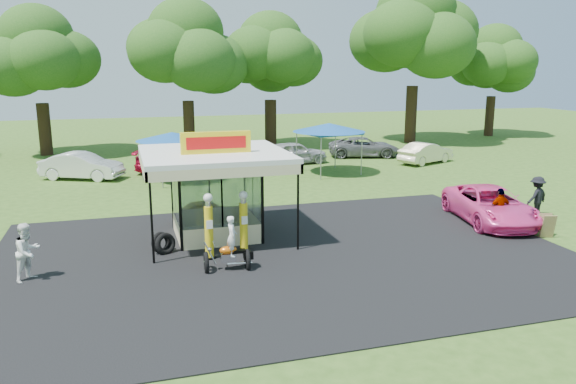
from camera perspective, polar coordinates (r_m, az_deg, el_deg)
The scene contains 25 objects.
ground at distance 18.13m, azimuth 1.70°, elevation -8.47°, with size 120.00×120.00×0.00m, color #2F5119.
asphalt_apron at distance 19.91m, azimuth -0.12°, elevation -6.43°, with size 20.00×14.00×0.04m, color black.
gas_station_kiosk at distance 21.82m, azimuth -7.41°, elevation -0.02°, with size 5.40×5.40×4.18m.
gas_pump_left at distance 19.41m, azimuth -8.05°, elevation -3.65°, with size 0.44×0.44×2.35m.
gas_pump_right at distance 19.96m, azimuth -4.53°, elevation -3.20°, with size 0.42×0.42×2.28m.
motorcycle at distance 18.41m, azimuth -5.88°, elevation -5.74°, with size 1.64×0.87×1.91m.
spare_tires at distance 20.47m, azimuth -12.56°, elevation -5.10°, with size 1.01×0.87×0.81m.
a_frame_sign at distance 24.05m, azimuth 24.83°, elevation -3.14°, with size 0.56×0.59×0.93m.
kiosk_car at distance 24.25m, azimuth -8.18°, elevation -1.93°, with size 1.13×2.82×0.96m, color yellow.
pink_sedan at distance 25.39m, azimuth 19.84°, elevation -1.26°, with size 2.51×5.44×1.51m, color #FB449D.
spectator_west at distance 19.21m, azimuth -24.94°, elevation -5.54°, with size 0.90×0.70×1.85m, color white.
spectator_east_a at distance 27.09m, azimuth 23.96°, elevation -0.43°, with size 1.17×0.67×1.81m, color black.
spectator_east_b at distance 24.36m, azimuth 20.74°, elevation -1.64°, with size 1.01×0.42×1.73m, color gray.
bg_car_a at distance 35.27m, azimuth -20.22°, elevation 2.50°, with size 1.66×4.77×1.57m, color silver.
bg_car_b at distance 35.40m, azimuth -11.20°, elevation 3.00°, with size 2.08×5.11×1.48m, color #AE0D2C.
bg_car_c at distance 38.29m, azimuth 0.61°, elevation 4.01°, with size 1.83×4.56×1.55m, color #A8A6AB.
bg_car_d at distance 41.83m, azimuth 7.74°, elevation 4.55°, with size 2.39×5.18×1.44m, color #5E5F61.
bg_car_e at distance 39.77m, azimuth 13.82°, elevation 3.88°, with size 1.51×4.34×1.43m, color beige.
tent_west at distance 32.92m, azimuth -11.71°, elevation 5.51°, with size 4.09×4.09×2.86m.
tent_east at distance 34.73m, azimuth 4.18°, elevation 6.51°, with size 4.48×4.48×3.13m.
oak_far_b at distance 45.67m, azimuth -24.03°, elevation 11.96°, with size 8.97×8.97×10.69m.
oak_far_c at distance 43.57m, azimuth -10.28°, elevation 13.25°, with size 9.54×9.54×11.24m.
oak_far_d at distance 46.66m, azimuth -1.82°, elevation 12.96°, with size 8.93×8.93×10.64m.
oak_far_e at distance 50.23m, azimuth 12.73°, elevation 14.79°, with size 11.40×11.40×13.57m.
oak_far_f at distance 57.32m, azimuth 20.15°, elevation 11.92°, with size 8.46×8.46×10.19m.
Camera 1 is at (-5.35, -16.04, 6.53)m, focal length 35.00 mm.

